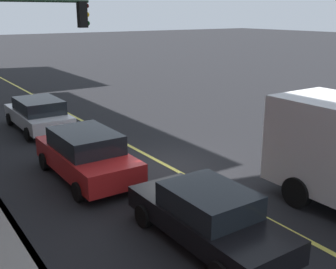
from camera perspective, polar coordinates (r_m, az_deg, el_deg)
name	(u,v)px	position (r m, az deg, el deg)	size (l,w,h in m)	color
ground	(170,167)	(14.98, 0.24, -4.56)	(200.00, 200.00, 0.00)	black
curb_edge	(1,206)	(12.87, -22.06, -9.17)	(80.00, 0.16, 0.15)	slate
lane_stripe_center	(170,167)	(14.98, 0.24, -4.54)	(80.00, 0.16, 0.01)	#D8CC4C
car_white	(38,114)	(20.49, -17.50, 2.78)	(4.79, 2.12, 1.52)	silver
car_black	(207,215)	(10.10, 5.48, -11.05)	(4.59, 1.96, 1.42)	black
car_red	(86,154)	(14.08, -11.26, -2.66)	(4.75, 2.11, 1.63)	red
traffic_light_mast	(11,51)	(14.79, -20.88, 10.77)	(0.28, 4.63, 6.07)	#1E3823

